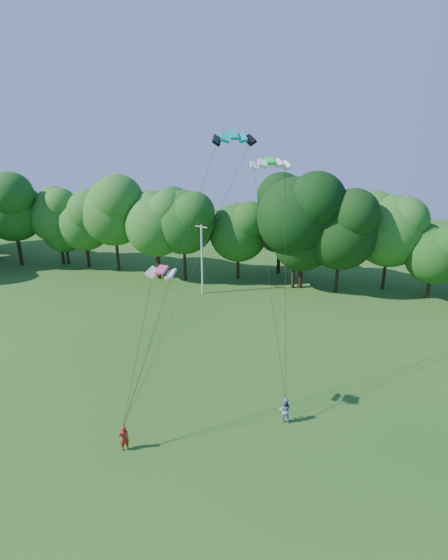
# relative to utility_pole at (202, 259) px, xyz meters

# --- Properties ---
(ground) EXTENTS (160.00, 160.00, 0.00)m
(ground) POSITION_rel_utility_pole_xyz_m (4.44, -29.44, -4.24)
(ground) COLOR #225316
(ground) RESTS_ON ground
(utility_pole) EXTENTS (1.57, 0.67, 8.25)m
(utility_pole) POSITION_rel_utility_pole_xyz_m (0.00, 0.00, 0.00)
(utility_pole) COLOR silver
(utility_pole) RESTS_ON ground
(kite_flyer_left) EXTENTS (0.75, 0.74, 1.74)m
(kite_flyer_left) POSITION_rel_utility_pole_xyz_m (2.42, -26.24, -3.37)
(kite_flyer_left) COLOR #A22314
(kite_flyer_left) RESTS_ON ground
(kite_flyer_right) EXTENTS (0.89, 0.70, 1.79)m
(kite_flyer_right) POSITION_rel_utility_pole_xyz_m (11.82, -21.21, -3.35)
(kite_flyer_right) COLOR #8798BB
(kite_flyer_right) RESTS_ON ground
(kite_teal) EXTENTS (3.03, 2.15, 0.61)m
(kite_teal) POSITION_rel_utility_pole_xyz_m (7.15, -16.63, 14.16)
(kite_teal) COLOR #059D9F
(kite_teal) RESTS_ON ground
(kite_green) EXTENTS (3.08, 2.11, 0.52)m
(kite_green) POSITION_rel_utility_pole_xyz_m (9.33, -14.39, 12.36)
(kite_green) COLOR #22E430
(kite_green) RESTS_ON ground
(kite_pink) EXTENTS (1.86, 1.02, 0.36)m
(kite_pink) POSITION_rel_utility_pole_xyz_m (4.17, -23.03, 6.67)
(kite_pink) COLOR #D93C76
(kite_pink) RESTS_ON ground
(tree_back_west) EXTENTS (6.56, 6.56, 9.55)m
(tree_back_west) POSITION_rel_utility_pole_xyz_m (-21.70, 6.46, 1.72)
(tree_back_west) COLOR black
(tree_back_west) RESTS_ON ground
(tree_back_center) EXTENTS (10.19, 10.19, 14.82)m
(tree_back_center) POSITION_rel_utility_pole_xyz_m (10.23, 4.26, 5.01)
(tree_back_center) COLOR #332413
(tree_back_center) RESTS_ON ground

